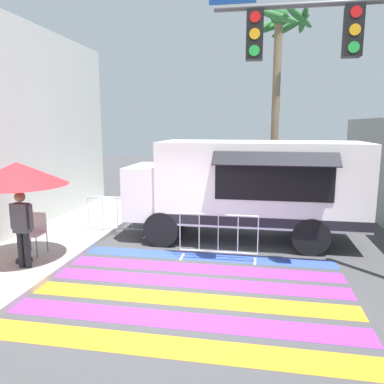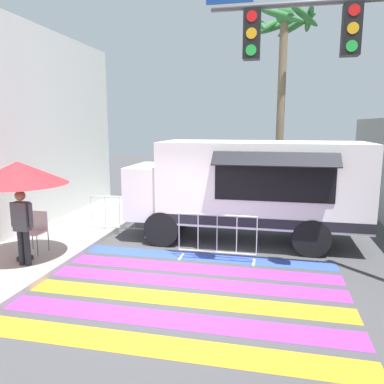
# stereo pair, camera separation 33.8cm
# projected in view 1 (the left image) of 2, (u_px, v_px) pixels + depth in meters

# --- Properties ---
(ground_plane) EXTENTS (60.00, 60.00, 0.00)m
(ground_plane) POSITION_uv_depth(u_px,v_px,m) (187.00, 284.00, 7.54)
(ground_plane) COLOR #424244
(crosswalk_painted) EXTENTS (6.40, 4.36, 0.01)m
(crosswalk_painted) POSITION_uv_depth(u_px,v_px,m) (185.00, 290.00, 7.27)
(crosswalk_painted) COLOR orange
(crosswalk_painted) RESTS_ON ground_plane
(food_truck) EXTENTS (6.30, 2.53, 2.73)m
(food_truck) POSITION_uv_depth(u_px,v_px,m) (242.00, 184.00, 10.19)
(food_truck) COLOR white
(food_truck) RESTS_ON ground_plane
(traffic_signal_pole) EXTENTS (4.13, 0.29, 5.82)m
(traffic_signal_pole) POSITION_uv_depth(u_px,v_px,m) (353.00, 72.00, 6.97)
(traffic_signal_pole) COLOR #515456
(traffic_signal_pole) RESTS_ON ground_plane
(patio_umbrella) EXTENTS (2.14, 2.14, 2.25)m
(patio_umbrella) POSITION_uv_depth(u_px,v_px,m) (17.00, 174.00, 8.07)
(patio_umbrella) COLOR black
(patio_umbrella) RESTS_ON sidewalk_left
(folding_chair) EXTENTS (0.47, 0.47, 0.98)m
(folding_chair) POSITION_uv_depth(u_px,v_px,m) (35.00, 229.00, 8.88)
(folding_chair) COLOR #4C4C51
(folding_chair) RESTS_ON sidewalk_left
(vendor_person) EXTENTS (0.53, 0.22, 1.66)m
(vendor_person) POSITION_uv_depth(u_px,v_px,m) (22.00, 225.00, 7.94)
(vendor_person) COLOR black
(vendor_person) RESTS_ON sidewalk_left
(barricade_front) EXTENTS (1.86, 0.44, 1.12)m
(barricade_front) POSITION_uv_depth(u_px,v_px,m) (218.00, 238.00, 8.80)
(barricade_front) COLOR #B7BABF
(barricade_front) RESTS_ON ground_plane
(barricade_side) EXTENTS (1.82, 0.44, 1.12)m
(barricade_side) POSITION_uv_depth(u_px,v_px,m) (118.00, 217.00, 10.82)
(barricade_side) COLOR #B7BABF
(barricade_side) RESTS_ON ground_plane
(palm_tree) EXTENTS (2.41, 2.39, 7.18)m
(palm_tree) POSITION_uv_depth(u_px,v_px,m) (277.00, 59.00, 13.20)
(palm_tree) COLOR #7A664C
(palm_tree) RESTS_ON ground_plane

